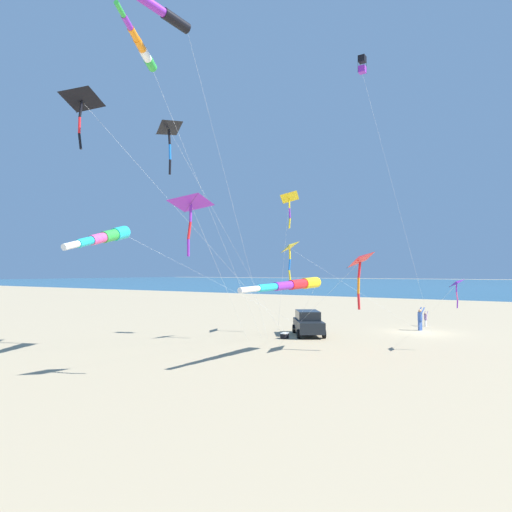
# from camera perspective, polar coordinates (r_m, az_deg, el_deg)

# --- Properties ---
(ground_plane) EXTENTS (600.00, 600.00, 0.00)m
(ground_plane) POSITION_cam_1_polar(r_m,az_deg,el_deg) (37.20, 20.95, -9.46)
(ground_plane) COLOR tan
(ocean_water_strip) EXTENTS (240.00, 600.00, 0.01)m
(ocean_water_strip) POSITION_cam_1_polar(r_m,az_deg,el_deg) (201.32, 30.43, -3.25)
(ocean_water_strip) COLOR #285B7A
(ocean_water_strip) RESTS_ON ground_plane
(parked_car) EXTENTS (4.60, 3.94, 1.85)m
(parked_car) POSITION_cam_1_polar(r_m,az_deg,el_deg) (33.43, 6.93, -8.78)
(parked_car) COLOR black
(parked_car) RESTS_ON ground_plane
(cooler_box) EXTENTS (0.62, 0.42, 0.42)m
(cooler_box) POSITION_cam_1_polar(r_m,az_deg,el_deg) (31.74, 3.82, -10.49)
(cooler_box) COLOR black
(cooler_box) RESTS_ON ground_plane
(person_adult_flyer) EXTENTS (0.69, 0.64, 1.91)m
(person_adult_flyer) POSITION_cam_1_polar(r_m,az_deg,el_deg) (38.38, 20.93, -7.66)
(person_adult_flyer) COLOR #335199
(person_adult_flyer) RESTS_ON ground_plane
(person_child_green_jacket) EXTENTS (0.44, 0.35, 1.32)m
(person_child_green_jacket) POSITION_cam_1_polar(r_m,az_deg,el_deg) (41.56, 21.57, -7.67)
(person_child_green_jacket) COLOR silver
(person_child_green_jacket) RESTS_ON ground_plane
(kite_delta_long_streamer_left) EXTENTS (9.09, 4.77, 4.42)m
(kite_delta_long_streamer_left) POSITION_cam_1_polar(r_m,az_deg,el_deg) (28.98, 24.97, -3.34)
(kite_delta_long_streamer_left) COLOR purple
(kite_delta_long_streamer_left) RESTS_ON ground_plane
(kite_box_yellow_midlevel) EXTENTS (6.10, 3.68, 20.41)m
(kite_box_yellow_midlevel) POSITION_cam_1_polar(r_m,az_deg,el_deg) (34.73, 13.93, 23.34)
(kite_box_yellow_midlevel) COLOR black
(kite_box_yellow_midlevel) RESTS_ON ground_plane
(kite_delta_white_trailing) EXTENTS (11.92, 4.99, 8.37)m
(kite_delta_white_trailing) POSITION_cam_1_polar(r_m,az_deg,el_deg) (19.85, -8.69, 6.88)
(kite_delta_white_trailing) COLOR purple
(kite_delta_white_trailing) RESTS_ON ground_plane
(kite_delta_small_distant) EXTENTS (15.00, 5.63, 14.30)m
(kite_delta_small_distant) POSITION_cam_1_polar(r_m,az_deg,el_deg) (25.45, -22.12, 18.47)
(kite_delta_small_distant) COLOR black
(kite_delta_small_distant) RESTS_ON ground_plane
(kite_windsock_rainbow_low_near) EXTENTS (16.85, 2.00, 17.66)m
(kite_windsock_rainbow_low_near) POSITION_cam_1_polar(r_m,az_deg,el_deg) (23.79, -13.47, 29.55)
(kite_windsock_rainbow_low_near) COLOR black
(kite_windsock_rainbow_low_near) RESTS_ON ground_plane
(kite_delta_teal_far_right) EXTENTS (10.98, 3.86, 14.43)m
(kite_delta_teal_far_right) POSITION_cam_1_polar(r_m,az_deg,el_deg) (28.89, -11.55, 16.24)
(kite_delta_teal_far_right) COLOR black
(kite_delta_teal_far_right) RESTS_ON ground_plane
(kite_windsock_orange_high_right) EXTENTS (15.39, 2.80, 16.14)m
(kite_windsock_orange_high_right) POSITION_cam_1_polar(r_m,az_deg,el_deg) (24.13, -14.92, 25.08)
(kite_windsock_orange_high_right) COLOR green
(kite_windsock_orange_high_right) RESTS_ON ground_plane
(kite_delta_magenta_far_left) EXTENTS (4.69, 7.80, 6.11)m
(kite_delta_magenta_far_left) POSITION_cam_1_polar(r_m,az_deg,el_deg) (26.75, 13.50, -0.59)
(kite_delta_magenta_far_left) COLOR red
(kite_delta_magenta_far_left) RESTS_ON ground_plane
(kite_delta_purple_drifting) EXTENTS (10.11, 8.49, 7.34)m
(kite_delta_purple_drifting) POSITION_cam_1_polar(r_m,az_deg,el_deg) (34.46, 4.42, 1.14)
(kite_delta_purple_drifting) COLOR yellow
(kite_delta_purple_drifting) RESTS_ON ground_plane
(kite_delta_checkered_midright) EXTENTS (3.28, 2.95, 10.52)m
(kite_delta_checkered_midright) POSITION_cam_1_polar(r_m,az_deg,el_deg) (30.67, 4.35, 7.69)
(kite_delta_checkered_midright) COLOR yellow
(kite_delta_checkered_midright) RESTS_ON ground_plane
(kite_windsock_black_fish_shape) EXTENTS (17.72, 8.06, 7.81)m
(kite_windsock_black_fish_shape) POSITION_cam_1_polar(r_m,az_deg,el_deg) (27.41, -19.28, 2.42)
(kite_windsock_black_fish_shape) COLOR #1EB7C6
(kite_windsock_black_fish_shape) RESTS_ON ground_plane
(kite_windsock_green_low_center) EXTENTS (14.85, 5.81, 4.52)m
(kite_windsock_green_low_center) POSITION_cam_1_polar(r_m,az_deg,el_deg) (24.58, 4.97, -3.81)
(kite_windsock_green_low_center) COLOR yellow
(kite_windsock_green_low_center) RESTS_ON ground_plane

